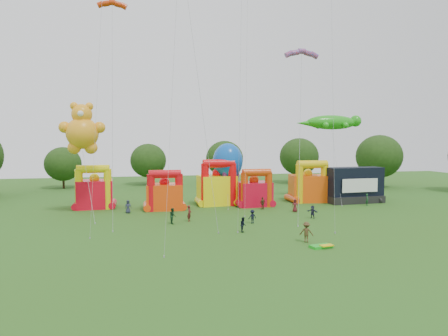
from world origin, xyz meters
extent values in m
plane|color=#2F5A19|center=(0.00, 0.00, 0.00)|extent=(160.00, 160.00, 0.00)
cylinder|color=#352314|center=(38.07, 43.94, 1.86)|extent=(0.44, 0.44, 3.72)
ellipsoid|color=#1E3A11|center=(38.07, 43.94, 6.41)|extent=(9.30, 9.30, 8.89)
cylinder|color=#352314|center=(24.98, 54.70, 1.75)|extent=(0.44, 0.44, 3.51)
ellipsoid|color=#1E3A11|center=(24.98, 54.70, 6.04)|extent=(8.77, 8.78, 8.39)
cylinder|color=#352314|center=(8.13, 56.56, 1.65)|extent=(0.44, 0.44, 3.30)
ellipsoid|color=#1E3A11|center=(8.13, 56.56, 5.68)|extent=(8.25, 8.25, 7.88)
cylinder|color=#352314|center=(-8.42, 58.54, 1.55)|extent=(0.44, 0.44, 3.09)
ellipsoid|color=#1E3A11|center=(-8.42, 58.54, 5.32)|extent=(7.73, 7.72, 7.38)
cylinder|color=#352314|center=(-25.40, 55.61, 1.44)|extent=(0.44, 0.44, 2.88)
ellipsoid|color=#1E3A11|center=(-25.40, 55.61, 4.96)|extent=(7.20, 7.20, 6.88)
cube|color=red|center=(-16.82, 29.93, 2.00)|extent=(5.19, 4.27, 4.00)
cylinder|color=yellow|center=(-18.74, 28.50, 2.86)|extent=(1.08, 1.08, 5.72)
cylinder|color=yellow|center=(-14.90, 28.50, 2.86)|extent=(1.08, 1.08, 5.72)
cylinder|color=yellow|center=(-16.82, 28.50, 5.72)|extent=(4.39, 1.14, 1.14)
sphere|color=yellow|center=(-16.82, 29.93, 4.30)|extent=(1.40, 1.40, 1.40)
cube|color=#FD430D|center=(-7.10, 26.74, 1.79)|extent=(5.12, 4.19, 3.57)
cylinder|color=red|center=(-9.02, 25.31, 2.55)|extent=(1.08, 1.08, 5.11)
cylinder|color=red|center=(-5.19, 25.31, 2.55)|extent=(1.08, 1.08, 5.11)
cylinder|color=red|center=(-7.10, 25.31, 5.11)|extent=(4.37, 1.13, 1.13)
sphere|color=red|center=(-7.10, 26.74, 3.87)|extent=(1.40, 1.40, 1.40)
cube|color=#FFF30D|center=(0.92, 29.20, 2.21)|extent=(5.69, 4.75, 4.42)
cylinder|color=red|center=(-1.14, 27.68, 3.16)|extent=(1.16, 1.16, 6.32)
cylinder|color=red|center=(2.97, 27.68, 3.16)|extent=(1.16, 1.16, 6.32)
cylinder|color=red|center=(0.92, 27.68, 6.32)|extent=(4.69, 1.22, 1.22)
sphere|color=red|center=(0.92, 29.20, 4.72)|extent=(1.40, 1.40, 1.40)
cube|color=red|center=(6.08, 26.88, 1.77)|extent=(5.01, 4.16, 3.55)
cylinder|color=red|center=(4.25, 25.52, 2.53)|extent=(1.03, 1.03, 5.06)
cylinder|color=red|center=(7.91, 25.52, 2.53)|extent=(1.03, 1.03, 5.06)
cylinder|color=red|center=(6.08, 25.52, 5.06)|extent=(4.17, 1.08, 1.08)
sphere|color=red|center=(6.08, 26.88, 3.85)|extent=(1.40, 1.40, 1.40)
cube|color=#F74F0D|center=(15.68, 29.18, 2.10)|extent=(5.93, 5.02, 4.20)
cylinder|color=yellow|center=(13.59, 27.63, 3.00)|extent=(1.18, 1.18, 6.00)
cylinder|color=yellow|center=(17.78, 27.63, 3.00)|extent=(1.18, 1.18, 6.00)
cylinder|color=yellow|center=(15.68, 27.63, 6.00)|extent=(4.77, 1.24, 1.24)
sphere|color=yellow|center=(15.68, 29.18, 4.50)|extent=(1.40, 1.40, 1.40)
cube|color=black|center=(22.31, 26.37, 0.55)|extent=(8.99, 3.77, 1.10)
cube|color=black|center=(22.31, 26.57, 3.31)|extent=(8.96, 3.34, 4.41)
cube|color=white|center=(22.31, 24.88, 2.86)|extent=(6.08, 0.40, 2.07)
cylinder|color=black|center=(18.78, 25.05, 0.40)|extent=(0.30, 0.90, 0.90)
cylinder|color=black|center=(25.83, 25.05, 0.40)|extent=(0.30, 0.90, 0.90)
sphere|color=#FFA11C|center=(-17.70, 25.03, 10.65)|extent=(4.12, 4.12, 4.12)
sphere|color=#FFA11C|center=(-17.70, 25.03, 13.09)|extent=(2.62, 2.62, 2.62)
sphere|color=#FFA11C|center=(-18.63, 25.03, 14.12)|extent=(1.03, 1.03, 1.03)
sphere|color=#FFA11C|center=(-16.76, 25.03, 14.12)|extent=(1.03, 1.03, 1.03)
sphere|color=#FFA11C|center=(-19.85, 25.03, 11.40)|extent=(1.50, 1.50, 1.50)
sphere|color=#FFA11C|center=(-15.54, 25.03, 11.40)|extent=(1.50, 1.50, 1.50)
sphere|color=#FFA11C|center=(-18.73, 25.03, 8.78)|extent=(1.69, 1.69, 1.69)
sphere|color=#FFA11C|center=(-16.67, 25.03, 8.78)|extent=(1.69, 1.69, 1.69)
sphere|color=white|center=(-17.70, 23.77, 13.09)|extent=(0.75, 0.75, 0.75)
ellipsoid|color=#21A016|center=(21.44, 32.69, 12.74)|extent=(9.11, 2.85, 2.42)
sphere|color=#21A016|center=(25.88, 32.69, 13.01)|extent=(1.96, 1.96, 1.96)
cone|color=#21A016|center=(16.81, 32.69, 12.56)|extent=(3.56, 1.42, 1.42)
sphere|color=#21A016|center=(23.22, 34.12, 12.21)|extent=(1.07, 1.07, 1.07)
sphere|color=#21A016|center=(23.22, 31.27, 12.21)|extent=(1.07, 1.07, 1.07)
sphere|color=#21A016|center=(19.66, 34.12, 12.21)|extent=(1.07, 1.07, 1.07)
sphere|color=#21A016|center=(19.66, 31.27, 12.21)|extent=(1.07, 1.07, 1.07)
ellipsoid|color=blue|center=(2.68, 29.47, 6.54)|extent=(4.58, 4.58, 5.49)
cone|color=#591E8C|center=(4.17, 29.47, 4.02)|extent=(1.03, 1.03, 3.66)
cone|color=#591E8C|center=(3.43, 30.76, 4.02)|extent=(1.03, 1.03, 3.66)
cone|color=#591E8C|center=(1.94, 30.76, 4.02)|extent=(1.03, 1.03, 3.66)
cone|color=#591E8C|center=(1.19, 29.47, 4.02)|extent=(1.03, 1.03, 3.66)
cone|color=#591E8C|center=(1.94, 28.18, 4.02)|extent=(1.03, 1.03, 3.66)
cone|color=#591E8C|center=(3.43, 28.18, 4.02)|extent=(1.03, 1.03, 3.66)
cube|color=green|center=(5.41, 3.29, 0.12)|extent=(2.15, 1.34, 0.24)
cube|color=yellow|center=(5.81, 2.99, 0.26)|extent=(1.29, 0.81, 0.10)
imported|color=#262C40|center=(-12.08, 24.58, 0.88)|extent=(0.97, 0.74, 1.77)
imported|color=#571919|center=(-4.77, 17.55, 0.97)|extent=(0.69, 0.83, 1.94)
imported|color=#16371D|center=(-6.83, 16.61, 0.92)|extent=(0.80, 0.97, 1.85)
imported|color=black|center=(2.30, 14.80, 0.79)|extent=(1.14, 0.82, 1.59)
imported|color=#423A1A|center=(6.41, 23.64, 0.87)|extent=(1.10, 0.84, 1.73)
imported|color=#272640|center=(10.49, 16.10, 0.81)|extent=(1.31, 1.47, 1.62)
imported|color=#59191D|center=(10.06, 20.71, 0.88)|extent=(0.98, 0.76, 1.76)
imported|color=#1C4625|center=(22.62, 23.36, 0.89)|extent=(0.73, 0.77, 1.77)
imported|color=black|center=(0.10, 10.74, 0.80)|extent=(0.77, 0.90, 1.60)
imported|color=#49351D|center=(4.89, 5.35, 0.99)|extent=(1.47, 1.24, 1.97)
camera|label=1|loc=(-10.79, -29.60, 9.74)|focal=32.00mm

